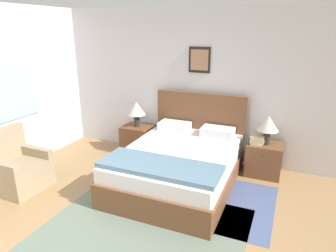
# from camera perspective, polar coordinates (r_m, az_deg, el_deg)

# --- Properties ---
(wall_back) EXTENTS (7.39, 0.09, 2.60)m
(wall_back) POSITION_cam_1_polar(r_m,az_deg,el_deg) (5.23, 5.20, 7.74)
(wall_back) COLOR silver
(wall_back) RESTS_ON ground_plane
(wall_left) EXTENTS (0.08, 5.52, 2.60)m
(wall_left) POSITION_cam_1_polar(r_m,az_deg,el_deg) (5.34, -27.78, 5.93)
(wall_left) COLOR silver
(wall_left) RESTS_ON ground_plane
(area_rug_main) EXTENTS (2.30, 1.82, 0.01)m
(area_rug_main) POSITION_cam_1_polar(r_m,az_deg,el_deg) (3.70, -4.73, -19.12)
(area_rug_main) COLOR slate
(area_rug_main) RESTS_ON ground_plane
(area_rug_bedside) EXTENTS (0.71, 1.39, 0.01)m
(area_rug_bedside) POSITION_cam_1_polar(r_m,az_deg,el_deg) (4.20, 14.63, -14.71)
(area_rug_bedside) COLOR #47567F
(area_rug_bedside) RESTS_ON ground_plane
(bed) EXTENTS (1.57, 2.11, 1.20)m
(bed) POSITION_cam_1_polar(r_m,az_deg,el_deg) (4.48, 2.10, -7.36)
(bed) COLOR brown
(bed) RESTS_ON ground_plane
(armchair) EXTENTS (0.67, 0.70, 0.88)m
(armchair) POSITION_cam_1_polar(r_m,az_deg,el_deg) (4.90, -26.75, -7.36)
(armchair) COLOR #998466
(armchair) RESTS_ON ground_plane
(nightstand_near_window) EXTENTS (0.54, 0.47, 0.52)m
(nightstand_near_window) POSITION_cam_1_polar(r_m,az_deg,el_deg) (5.62, -5.77, -2.54)
(nightstand_near_window) COLOR brown
(nightstand_near_window) RESTS_ON ground_plane
(nightstand_by_door) EXTENTS (0.54, 0.47, 0.52)m
(nightstand_by_door) POSITION_cam_1_polar(r_m,az_deg,el_deg) (5.02, 17.79, -6.01)
(nightstand_by_door) COLOR brown
(nightstand_by_door) RESTS_ON ground_plane
(table_lamp_near_window) EXTENTS (0.33, 0.33, 0.46)m
(table_lamp_near_window) POSITION_cam_1_polar(r_m,az_deg,el_deg) (5.44, -6.04, 3.20)
(table_lamp_near_window) COLOR #2D2823
(table_lamp_near_window) RESTS_ON nightstand_near_window
(table_lamp_by_door) EXTENTS (0.33, 0.33, 0.46)m
(table_lamp_by_door) POSITION_cam_1_polar(r_m,az_deg,el_deg) (4.81, 18.52, 0.31)
(table_lamp_by_door) COLOR #2D2823
(table_lamp_by_door) RESTS_ON nightstand_by_door
(book_thick_bottom) EXTENTS (0.18, 0.26, 0.03)m
(book_thick_bottom) POSITION_cam_1_polar(r_m,az_deg,el_deg) (4.88, 16.64, -3.08)
(book_thick_bottom) COLOR beige
(book_thick_bottom) RESTS_ON nightstand_by_door
(book_hardcover_middle) EXTENTS (0.21, 0.21, 0.04)m
(book_hardcover_middle) POSITION_cam_1_polar(r_m,az_deg,el_deg) (4.87, 16.67, -2.68)
(book_hardcover_middle) COLOR beige
(book_hardcover_middle) RESTS_ON book_thick_bottom
(book_novel_upper) EXTENTS (0.20, 0.24, 0.04)m
(book_novel_upper) POSITION_cam_1_polar(r_m,az_deg,el_deg) (4.85, 16.72, -2.24)
(book_novel_upper) COLOR beige
(book_novel_upper) RESTS_ON book_hardcover_middle
(book_slim_near_top) EXTENTS (0.21, 0.25, 0.03)m
(book_slim_near_top) POSITION_cam_1_polar(r_m,az_deg,el_deg) (4.84, 16.75, -1.86)
(book_slim_near_top) COLOR beige
(book_slim_near_top) RESTS_ON book_novel_upper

